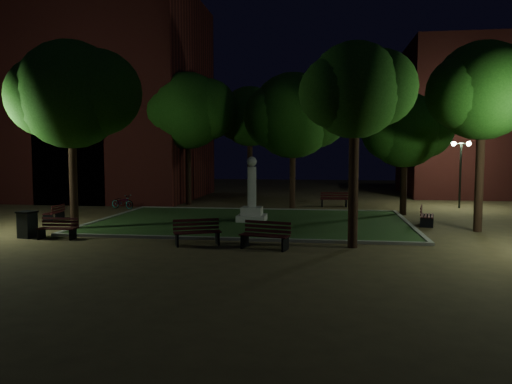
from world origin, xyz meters
TOP-DOWN VIEW (x-y plane):
  - ground at (0.00, 0.00)m, footprint 80.00×80.00m
  - lawn at (0.00, 2.00)m, footprint 15.00×10.00m
  - lawn_kerb at (0.00, 2.00)m, footprint 15.40×10.40m
  - monument at (0.00, 2.00)m, footprint 1.40×1.40m
  - building_main at (-15.86, 13.79)m, footprint 20.00×12.00m
  - building_far at (18.00, 20.00)m, footprint 16.00×10.00m
  - tree_west at (-7.43, -1.53)m, footprint 5.82×4.75m
  - tree_north_wl at (-5.32, 9.77)m, footprint 6.18×5.05m
  - tree_north_er at (1.69, 8.60)m, footprint 6.46×5.27m
  - tree_ne at (8.00, 6.05)m, footprint 5.06×4.13m
  - tree_east at (10.39, 0.57)m, footprint 5.22×4.26m
  - tree_se at (4.71, -3.92)m, footprint 4.27×3.48m
  - tree_nw at (-10.21, 10.33)m, footprint 7.29×5.95m
  - tree_far_north at (-1.58, 12.29)m, footprint 5.11×4.17m
  - lamppost_nw at (-12.32, 10.28)m, footprint 1.18×0.28m
  - lamppost_ne at (11.90, 10.02)m, footprint 1.18×0.28m
  - bench_near_left at (-1.18, -4.19)m, footprint 1.86×1.26m
  - bench_near_right at (1.48, -4.59)m, footprint 1.90×1.07m
  - bench_west_near at (-7.10, -3.71)m, footprint 1.55×0.56m
  - bench_left_side at (-10.04, 1.19)m, footprint 0.64×1.52m
  - bench_right_side at (8.38, 2.18)m, footprint 0.92×1.77m
  - bench_far_side at (4.17, 9.62)m, footprint 1.78×0.74m
  - trash_bin at (-8.47, -3.64)m, footprint 0.75×0.75m
  - bicycle at (-8.76, 6.69)m, footprint 1.76×1.08m

SIDE VIEW (x-z plane):
  - ground at x=0.00m, z-range 0.00..0.00m
  - lawn at x=0.00m, z-range 0.00..0.08m
  - lawn_kerb at x=0.00m, z-range 0.00..0.12m
  - bench_left_side at x=-10.04m, z-range -0.02..0.79m
  - bench_west_near at x=-7.10m, z-range -0.02..0.82m
  - bench_right_side at x=8.38m, z-range -0.03..0.90m
  - bicycle at x=-8.76m, z-range 0.00..0.87m
  - bench_far_side at x=4.17m, z-range -0.03..0.93m
  - bench_near_left at x=-1.18m, z-range -0.03..0.94m
  - bench_near_right at x=1.48m, z-range -0.03..0.96m
  - trash_bin at x=-8.47m, z-range 0.01..1.10m
  - monument at x=0.00m, z-range -0.64..2.56m
  - lamppost_nw at x=-12.32m, z-range 0.84..4.86m
  - lamppost_ne at x=11.90m, z-range 0.86..5.00m
  - tree_ne at x=8.00m, z-range 1.31..8.08m
  - tree_se at x=4.71m, z-range 1.97..9.44m
  - tree_north_er at x=1.69m, z-range 1.55..9.91m
  - tree_far_north at x=-1.58m, z-range 1.93..9.99m
  - building_far at x=18.00m, z-range 0.00..12.00m
  - tree_west at x=-7.43m, z-range 1.82..10.22m
  - tree_east at x=10.39m, z-range 2.00..10.28m
  - tree_north_wl at x=-5.32m, z-range 1.83..10.56m
  - tree_nw at x=-10.21m, z-range 2.03..12.04m
  - building_main at x=-15.86m, z-range -0.12..14.88m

